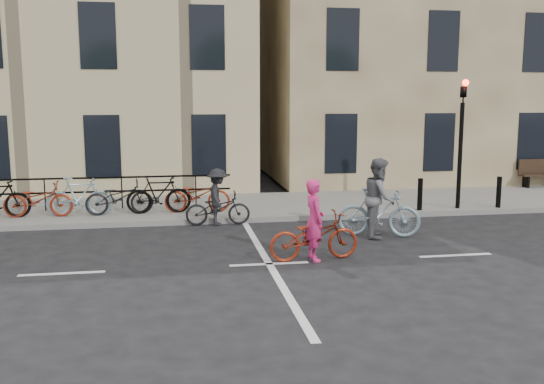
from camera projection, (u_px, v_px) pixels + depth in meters
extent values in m
plane|color=black|center=(269.00, 264.00, 12.17)|extent=(120.00, 120.00, 0.00)
cube|color=slate|center=(98.00, 211.00, 17.34)|extent=(46.00, 4.00, 0.15)
cube|color=#897352|center=(431.00, 28.00, 25.32)|extent=(14.00, 10.00, 12.00)
cylinder|color=black|center=(460.00, 156.00, 17.16)|extent=(0.12, 0.12, 3.00)
imported|color=black|center=(463.00, 86.00, 16.85)|extent=(0.15, 0.18, 0.90)
sphere|color=#FF0C05|center=(466.00, 83.00, 16.71)|extent=(0.18, 0.18, 0.18)
cylinder|color=black|center=(420.00, 194.00, 17.03)|extent=(0.14, 0.14, 0.90)
cylinder|color=black|center=(499.00, 192.00, 17.42)|extent=(0.14, 0.14, 0.90)
cube|color=black|center=(526.00, 182.00, 21.26)|extent=(0.06, 0.38, 0.40)
cube|color=black|center=(542.00, 175.00, 21.32)|extent=(1.60, 0.40, 0.06)
cube|color=black|center=(539.00, 166.00, 21.45)|extent=(1.60, 0.06, 0.50)
cube|color=black|center=(84.00, 193.00, 17.10)|extent=(8.30, 0.04, 0.95)
imported|color=maroon|center=(38.00, 199.00, 16.05)|extent=(1.80, 0.63, 0.95)
imported|color=#7D99A4|center=(79.00, 196.00, 16.22)|extent=(1.75, 0.49, 1.05)
imported|color=black|center=(119.00, 197.00, 16.40)|extent=(1.80, 0.63, 0.95)
imported|color=black|center=(159.00, 194.00, 16.56)|extent=(1.75, 0.49, 1.05)
imported|color=maroon|center=(197.00, 195.00, 16.74)|extent=(1.80, 0.63, 0.95)
imported|color=maroon|center=(314.00, 236.00, 12.41)|extent=(1.95, 0.84, 0.99)
imported|color=#D4256C|center=(314.00, 220.00, 12.36)|extent=(0.46, 0.65, 1.69)
imported|color=#7D99A4|center=(379.00, 212.00, 14.45)|extent=(2.03, 1.18, 1.18)
imported|color=#5E5E63|center=(379.00, 198.00, 14.39)|extent=(0.98, 1.11, 1.90)
imported|color=black|center=(218.00, 208.00, 15.78)|extent=(1.69, 0.62, 0.88)
imported|color=black|center=(218.00, 197.00, 15.73)|extent=(0.58, 0.98, 1.49)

